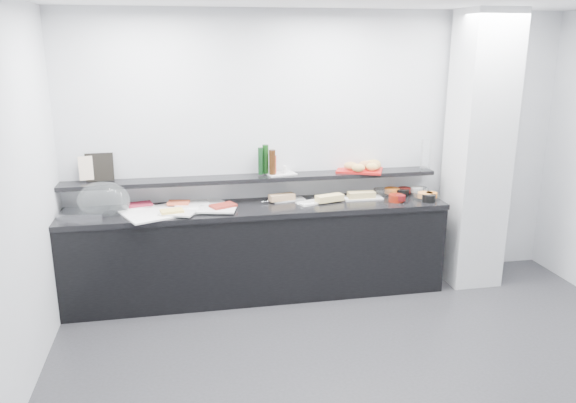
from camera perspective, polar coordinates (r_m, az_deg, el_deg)
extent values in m
plane|color=#2D2D30|center=(4.33, 10.01, -17.79)|extent=(5.00, 5.00, 0.00)
cube|color=silver|center=(5.62, 3.45, 5.16)|extent=(5.00, 0.02, 2.70)
cube|color=silver|center=(5.86, 18.73, 4.79)|extent=(0.50, 0.50, 2.70)
cube|color=black|center=(5.46, -3.09, -5.26)|extent=(3.60, 0.60, 0.85)
cube|color=black|center=(5.31, -3.16, -0.72)|extent=(3.62, 0.62, 0.05)
cube|color=black|center=(5.42, -3.45, 2.38)|extent=(3.60, 0.25, 0.04)
cube|color=#AFB2B7|center=(5.34, -20.05, -1.08)|extent=(0.43, 0.31, 0.04)
ellipsoid|color=white|center=(5.30, -18.22, 0.13)|extent=(0.53, 0.40, 0.34)
cube|color=white|center=(5.27, -11.20, -0.78)|extent=(1.06, 0.80, 0.01)
cube|color=white|center=(5.41, -15.01, -0.43)|extent=(0.31, 0.26, 0.01)
cube|color=maroon|center=(5.39, -14.82, -0.27)|extent=(0.24, 0.19, 0.02)
cube|color=white|center=(5.36, -9.76, -0.27)|extent=(0.35, 0.26, 0.01)
cube|color=#FA5933|center=(5.37, -11.06, -0.10)|extent=(0.22, 0.16, 0.02)
cube|color=white|center=(5.10, -11.12, -1.14)|extent=(0.36, 0.30, 0.01)
cube|color=#FED863|center=(5.11, -11.71, -0.94)|extent=(0.22, 0.16, 0.02)
cube|color=white|center=(5.15, -7.24, -0.82)|extent=(0.38, 0.30, 0.01)
cube|color=maroon|center=(5.20, -6.61, -0.41)|extent=(0.27, 0.22, 0.02)
cube|color=silver|center=(5.49, 0.03, 0.19)|extent=(0.34, 0.18, 0.01)
cube|color=tan|center=(5.44, -0.63, 0.45)|extent=(0.26, 0.15, 0.06)
cylinder|color=silver|center=(5.39, -1.92, 0.03)|extent=(0.16, 0.04, 0.01)
cube|color=white|center=(5.42, 2.74, -0.04)|extent=(0.38, 0.27, 0.01)
cube|color=#E4C878|center=(5.42, 4.24, 0.36)|extent=(0.29, 0.17, 0.06)
cylinder|color=silver|center=(5.31, 1.78, -0.23)|extent=(0.16, 0.01, 0.01)
cube|color=white|center=(5.60, 7.57, 0.37)|extent=(0.39, 0.18, 0.01)
cube|color=tan|center=(5.57, 7.46, 0.68)|extent=(0.27, 0.10, 0.06)
cylinder|color=silver|center=(5.53, 5.48, 0.35)|extent=(0.16, 0.04, 0.01)
cylinder|color=white|center=(5.73, 9.62, 0.90)|extent=(0.21, 0.21, 0.07)
cylinder|color=orange|center=(5.77, 10.51, 1.09)|extent=(0.18, 0.18, 0.05)
cylinder|color=black|center=(5.77, 11.49, 0.91)|extent=(0.17, 0.17, 0.07)
cylinder|color=#5D110D|center=(5.82, 11.75, 1.15)|extent=(0.14, 0.14, 0.05)
cylinder|color=silver|center=(5.85, 13.15, 1.04)|extent=(0.24, 0.24, 0.07)
cylinder|color=white|center=(5.87, 12.93, 1.21)|extent=(0.14, 0.14, 0.05)
cylinder|color=maroon|center=(5.54, 10.93, 0.35)|extent=(0.17, 0.17, 0.07)
cylinder|color=#590C0E|center=(5.51, 11.37, 0.37)|extent=(0.11, 0.11, 0.05)
cylinder|color=silver|center=(5.66, 13.39, 0.51)|extent=(0.19, 0.19, 0.07)
cylinder|color=#FF933E|center=(5.67, 13.76, 0.64)|extent=(0.19, 0.19, 0.05)
cylinder|color=black|center=(5.61, 14.11, 0.35)|extent=(0.18, 0.18, 0.07)
cylinder|color=orange|center=(5.69, 14.37, 0.65)|extent=(0.14, 0.14, 0.05)
cube|color=black|center=(5.47, -18.60, 3.33)|extent=(0.25, 0.09, 0.26)
cube|color=beige|center=(5.47, -19.46, 3.24)|extent=(0.21, 0.09, 0.22)
cube|color=silver|center=(5.47, -0.68, 2.82)|extent=(0.30, 0.22, 0.01)
cylinder|color=black|center=(5.41, -2.81, 4.13)|extent=(0.06, 0.06, 0.26)
cylinder|color=#341A09|center=(5.40, -1.61, 4.01)|extent=(0.07, 0.07, 0.24)
cylinder|color=#0F3A10|center=(5.45, -2.30, 4.33)|extent=(0.07, 0.07, 0.28)
cylinder|color=#B2260C|center=(5.43, -1.45, 3.76)|extent=(0.05, 0.05, 0.18)
cylinder|color=white|center=(5.48, -0.28, 3.29)|extent=(0.05, 0.05, 0.07)
cylinder|color=silver|center=(5.45, -0.31, 3.21)|extent=(0.03, 0.03, 0.07)
cube|color=#AF1512|center=(5.66, 7.28, 3.18)|extent=(0.53, 0.46, 0.02)
ellipsoid|color=tan|center=(5.75, 8.64, 3.83)|extent=(0.17, 0.13, 0.08)
ellipsoid|color=tan|center=(5.53, 7.15, 3.41)|extent=(0.15, 0.12, 0.08)
ellipsoid|color=#B38244|center=(5.62, 8.85, 3.56)|extent=(0.16, 0.13, 0.08)
ellipsoid|color=#D7AA52|center=(5.59, 8.52, 3.50)|extent=(0.14, 0.11, 0.08)
ellipsoid|color=tan|center=(5.61, 6.39, 3.61)|extent=(0.16, 0.13, 0.08)
ellipsoid|color=#B97846|center=(5.68, 7.85, 3.72)|extent=(0.18, 0.14, 0.08)
cylinder|color=white|center=(5.84, 13.84, 4.62)|extent=(0.13, 0.13, 0.30)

